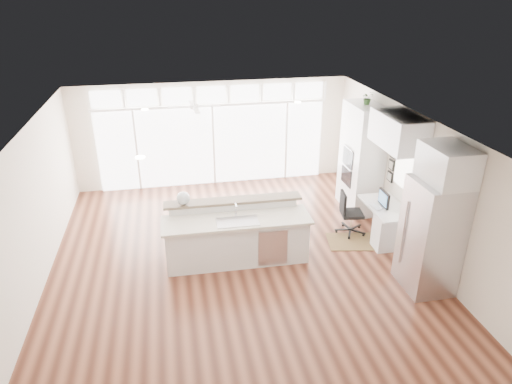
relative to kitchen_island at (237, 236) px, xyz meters
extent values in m
cube|color=#482216|center=(0.00, -0.07, -0.56)|extent=(7.00, 8.00, 0.02)
cube|color=white|center=(0.00, -0.07, 2.15)|extent=(7.00, 8.00, 0.02)
cube|color=silver|center=(0.00, 3.93, 0.80)|extent=(7.00, 0.04, 2.70)
cube|color=silver|center=(0.00, -4.07, 0.80)|extent=(7.00, 0.04, 2.70)
cube|color=silver|center=(-3.50, -0.07, 0.80)|extent=(0.04, 8.00, 2.70)
cube|color=silver|center=(3.50, -0.07, 0.80)|extent=(0.04, 8.00, 2.70)
cube|color=silver|center=(0.00, 3.87, 0.50)|extent=(5.80, 0.06, 2.08)
cube|color=silver|center=(0.00, 3.87, 1.83)|extent=(5.90, 0.06, 0.40)
cube|color=white|center=(3.46, 0.23, 1.00)|extent=(0.04, 0.85, 0.85)
cube|color=white|center=(-0.50, 2.73, 1.93)|extent=(1.16, 1.16, 0.32)
cube|color=silver|center=(0.00, 0.13, 2.13)|extent=(3.40, 3.00, 0.02)
cube|color=white|center=(3.17, 1.73, 0.70)|extent=(0.64, 1.20, 2.50)
cube|color=white|center=(3.13, 0.23, -0.17)|extent=(0.72, 1.30, 0.76)
cube|color=white|center=(3.17, 0.23, 1.80)|extent=(0.64, 1.30, 0.64)
cube|color=#BCBDC1|center=(3.11, -1.42, 0.45)|extent=(0.76, 0.90, 2.00)
cube|color=white|center=(3.17, -1.42, 1.75)|extent=(0.64, 0.90, 0.60)
cube|color=black|center=(3.46, 0.85, 0.85)|extent=(0.06, 0.22, 0.80)
cube|color=white|center=(0.00, 0.00, 0.00)|extent=(2.79, 1.09, 1.10)
cube|color=#3C2813|center=(2.45, 0.22, -0.54)|extent=(1.12, 0.89, 0.01)
cube|color=black|center=(2.56, 0.60, -0.08)|extent=(0.55, 0.52, 0.94)
sphere|color=silver|center=(-0.94, 0.42, 0.68)|extent=(0.25, 0.25, 0.25)
cube|color=black|center=(3.05, 0.23, 0.39)|extent=(0.08, 0.43, 0.36)
cube|color=silver|center=(2.88, 0.23, 0.22)|extent=(0.15, 0.31, 0.02)
imported|color=#376029|center=(3.17, 1.73, 2.06)|extent=(0.30, 0.32, 0.22)
camera|label=1|loc=(-1.10, -7.42, 4.35)|focal=32.00mm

